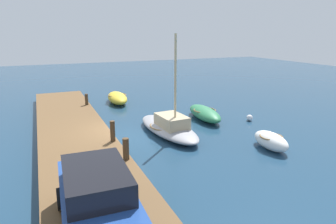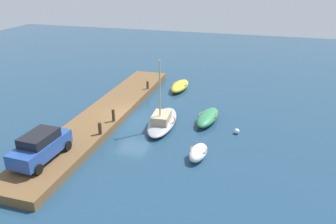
{
  "view_description": "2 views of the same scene",
  "coord_description": "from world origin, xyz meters",
  "px_view_note": "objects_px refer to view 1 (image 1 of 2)",
  "views": [
    {
      "loc": [
        14.64,
        -3.72,
        5.51
      ],
      "look_at": [
        -0.03,
        2.66,
        1.2
      ],
      "focal_mm": 31.78,
      "sensor_mm": 36.0,
      "label": 1
    },
    {
      "loc": [
        22.63,
        9.59,
        11.34
      ],
      "look_at": [
        -0.23,
        2.94,
        1.03
      ],
      "focal_mm": 35.29,
      "sensor_mm": 36.0,
      "label": 2
    }
  ],
  "objects_px": {
    "mooring_post_west": "(87,99)",
    "dinghy_white": "(271,141)",
    "mooring_post_mid_west": "(113,131)",
    "marker_buoy": "(250,118)",
    "mooring_post_mid_east": "(126,149)",
    "rowboat_green": "(205,113)",
    "sailboat_grey": "(169,126)",
    "rowboat_yellow": "(117,98)",
    "parked_car": "(97,200)"
  },
  "relations": [
    {
      "from": "dinghy_white",
      "to": "parked_car",
      "type": "relative_size",
      "value": 0.55
    },
    {
      "from": "rowboat_yellow",
      "to": "parked_car",
      "type": "xyz_separation_m",
      "value": [
        16.32,
        -4.56,
        1.08
      ]
    },
    {
      "from": "rowboat_green",
      "to": "mooring_post_west",
      "type": "distance_m",
      "value": 8.25
    },
    {
      "from": "rowboat_yellow",
      "to": "rowboat_green",
      "type": "distance_m",
      "value": 7.95
    },
    {
      "from": "sailboat_grey",
      "to": "marker_buoy",
      "type": "height_order",
      "value": "sailboat_grey"
    },
    {
      "from": "mooring_post_mid_east",
      "to": "rowboat_yellow",
      "type": "bearing_deg",
      "value": 167.52
    },
    {
      "from": "dinghy_white",
      "to": "mooring_post_mid_east",
      "type": "relative_size",
      "value": 2.59
    },
    {
      "from": "rowboat_green",
      "to": "mooring_post_west",
      "type": "xyz_separation_m",
      "value": [
        -4.67,
        -6.78,
        0.57
      ]
    },
    {
      "from": "mooring_post_mid_west",
      "to": "rowboat_yellow",
      "type": "bearing_deg",
      "value": 164.83
    },
    {
      "from": "sailboat_grey",
      "to": "mooring_post_mid_east",
      "type": "relative_size",
      "value": 6.47
    },
    {
      "from": "parked_car",
      "to": "rowboat_yellow",
      "type": "bearing_deg",
      "value": 166.59
    },
    {
      "from": "mooring_post_west",
      "to": "marker_buoy",
      "type": "distance_m",
      "value": 11.13
    },
    {
      "from": "rowboat_yellow",
      "to": "sailboat_grey",
      "type": "height_order",
      "value": "sailboat_grey"
    },
    {
      "from": "mooring_post_west",
      "to": "mooring_post_mid_west",
      "type": "height_order",
      "value": "mooring_post_mid_west"
    },
    {
      "from": "rowboat_yellow",
      "to": "rowboat_green",
      "type": "relative_size",
      "value": 0.94
    },
    {
      "from": "dinghy_white",
      "to": "rowboat_green",
      "type": "xyz_separation_m",
      "value": [
        -5.72,
        -0.37,
        -0.01
      ]
    },
    {
      "from": "mooring_post_west",
      "to": "sailboat_grey",
      "type": "bearing_deg",
      "value": 28.46
    },
    {
      "from": "mooring_post_mid_east",
      "to": "marker_buoy",
      "type": "xyz_separation_m",
      "value": [
        -3.94,
        9.24,
        -0.83
      ]
    },
    {
      "from": "dinghy_white",
      "to": "marker_buoy",
      "type": "height_order",
      "value": "dinghy_white"
    },
    {
      "from": "sailboat_grey",
      "to": "mooring_post_west",
      "type": "height_order",
      "value": "sailboat_grey"
    },
    {
      "from": "rowboat_green",
      "to": "parked_car",
      "type": "bearing_deg",
      "value": -35.44
    },
    {
      "from": "mooring_post_west",
      "to": "dinghy_white",
      "type": "bearing_deg",
      "value": 34.54
    },
    {
      "from": "dinghy_white",
      "to": "sailboat_grey",
      "type": "height_order",
      "value": "sailboat_grey"
    },
    {
      "from": "marker_buoy",
      "to": "mooring_post_mid_east",
      "type": "bearing_deg",
      "value": -66.93
    },
    {
      "from": "mooring_post_west",
      "to": "mooring_post_mid_east",
      "type": "height_order",
      "value": "mooring_post_mid_east"
    },
    {
      "from": "mooring_post_west",
      "to": "mooring_post_mid_east",
      "type": "relative_size",
      "value": 0.87
    },
    {
      "from": "rowboat_yellow",
      "to": "parked_car",
      "type": "height_order",
      "value": "parked_car"
    },
    {
      "from": "mooring_post_mid_west",
      "to": "marker_buoy",
      "type": "relative_size",
      "value": 2.46
    },
    {
      "from": "marker_buoy",
      "to": "parked_car",
      "type": "bearing_deg",
      "value": -54.18
    },
    {
      "from": "dinghy_white",
      "to": "mooring_post_mid_east",
      "type": "distance_m",
      "value": 7.18
    },
    {
      "from": "rowboat_yellow",
      "to": "mooring_post_west",
      "type": "relative_size",
      "value": 4.93
    },
    {
      "from": "dinghy_white",
      "to": "sailboat_grey",
      "type": "bearing_deg",
      "value": -132.19
    },
    {
      "from": "dinghy_white",
      "to": "marker_buoy",
      "type": "relative_size",
      "value": 5.77
    },
    {
      "from": "rowboat_yellow",
      "to": "dinghy_white",
      "type": "height_order",
      "value": "rowboat_yellow"
    },
    {
      "from": "sailboat_grey",
      "to": "mooring_post_west",
      "type": "relative_size",
      "value": 7.46
    },
    {
      "from": "rowboat_green",
      "to": "mooring_post_west",
      "type": "relative_size",
      "value": 5.25
    },
    {
      "from": "dinghy_white",
      "to": "marker_buoy",
      "type": "bearing_deg",
      "value": 158.8
    },
    {
      "from": "sailboat_grey",
      "to": "rowboat_yellow",
      "type": "bearing_deg",
      "value": -179.11
    },
    {
      "from": "rowboat_green",
      "to": "parked_car",
      "type": "xyz_separation_m",
      "value": [
        9.49,
        -8.64,
        1.1
      ]
    },
    {
      "from": "mooring_post_west",
      "to": "mooring_post_mid_east",
      "type": "xyz_separation_m",
      "value": [
        10.08,
        0.0,
        0.06
      ]
    },
    {
      "from": "dinghy_white",
      "to": "rowboat_green",
      "type": "relative_size",
      "value": 0.57
    },
    {
      "from": "mooring_post_mid_east",
      "to": "parked_car",
      "type": "relative_size",
      "value": 0.21
    },
    {
      "from": "parked_car",
      "to": "marker_buoy",
      "type": "bearing_deg",
      "value": 128.03
    },
    {
      "from": "mooring_post_west",
      "to": "parked_car",
      "type": "height_order",
      "value": "parked_car"
    },
    {
      "from": "mooring_post_mid_west",
      "to": "mooring_post_mid_east",
      "type": "relative_size",
      "value": 1.11
    },
    {
      "from": "rowboat_yellow",
      "to": "parked_car",
      "type": "relative_size",
      "value": 0.91
    },
    {
      "from": "rowboat_green",
      "to": "mooring_post_mid_west",
      "type": "relative_size",
      "value": 4.12
    },
    {
      "from": "mooring_post_mid_west",
      "to": "parked_car",
      "type": "xyz_separation_m",
      "value": [
        6.32,
        -1.85,
        0.42
      ]
    },
    {
      "from": "mooring_post_mid_east",
      "to": "mooring_post_west",
      "type": "bearing_deg",
      "value": 180.0
    },
    {
      "from": "dinghy_white",
      "to": "mooring_post_mid_east",
      "type": "bearing_deg",
      "value": -87.34
    }
  ]
}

